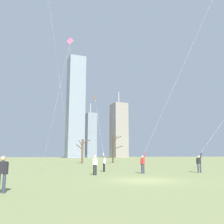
{
  "coord_description": "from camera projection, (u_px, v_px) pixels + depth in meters",
  "views": [
    {
      "loc": [
        -8.25,
        -14.8,
        1.66
      ],
      "look_at": [
        0.0,
        6.0,
        5.6
      ],
      "focal_mm": 39.32,
      "sensor_mm": 36.0,
      "label": 1
    }
  ],
  "objects": [
    {
      "name": "ground_plane",
      "position": [
        145.0,
        180.0,
        16.25
      ],
      "size": [
        400.0,
        400.0,
        0.0
      ],
      "primitive_type": "plane",
      "color": "#848E56"
    },
    {
      "name": "kite_flyer_foreground_right_green",
      "position": [
        215.0,
        139.0,
        23.75
      ],
      "size": [
        6.54,
        3.52,
        10.82
      ],
      "color": "#33384C",
      "rests_on": "ground"
    },
    {
      "name": "kite_flyer_foreground_left_orange",
      "position": [
        103.0,
        151.0,
        25.96
      ],
      "size": [
        1.53,
        7.9,
        9.85
      ],
      "color": "black",
      "rests_on": "ground"
    },
    {
      "name": "kite_flyer_far_back_purple",
      "position": [
        151.0,
        143.0,
        22.21
      ],
      "size": [
        4.64,
        6.88,
        16.32
      ],
      "color": "#33384C",
      "rests_on": "ground"
    },
    {
      "name": "bystander_strolling_midfield",
      "position": [
        95.0,
        164.0,
        20.7
      ],
      "size": [
        0.35,
        0.44,
        1.62
      ],
      "color": "black",
      "rests_on": "ground"
    },
    {
      "name": "bystander_watching_nearby",
      "position": [
        2.0,
        172.0,
        10.89
      ],
      "size": [
        0.5,
        0.27,
        1.62
      ],
      "color": "#33384C",
      "rests_on": "ground"
    },
    {
      "name": "distant_kite_high_overhead_pink",
      "position": [
        68.0,
        52.0,
        34.89
      ],
      "size": [
        3.63,
        0.35,
        18.36
      ],
      "color": "pink",
      "rests_on": "ground"
    },
    {
      "name": "distant_kite_low_near_trees_teal",
      "position": [
        50.0,
        10.0,
        42.01
      ],
      "size": [
        4.65,
        3.29,
        29.41
      ],
      "color": "teal",
      "rests_on": "ground"
    },
    {
      "name": "bare_tree_left_of_center",
      "position": [
        114.0,
        148.0,
        52.76
      ],
      "size": [
        2.05,
        2.12,
        5.85
      ],
      "color": "#423326",
      "rests_on": "ground"
    },
    {
      "name": "bare_tree_center",
      "position": [
        82.0,
        150.0,
        49.47
      ],
      "size": [
        2.63,
        2.56,
        4.83
      ],
      "color": "brown",
      "rests_on": "ground"
    },
    {
      "name": "skyline_mid_tower_right",
      "position": [
        90.0,
        135.0,
        159.49
      ],
      "size": [
        6.18,
        10.47,
        35.6
      ],
      "color": "gray",
      "rests_on": "ground"
    },
    {
      "name": "skyline_mid_tower_left",
      "position": [
        119.0,
        130.0,
        158.28
      ],
      "size": [
        8.82,
        10.84,
        43.04
      ],
      "color": "gray",
      "rests_on": "ground"
    },
    {
      "name": "skyline_slender_spire",
      "position": [
        75.0,
        106.0,
        145.91
      ],
      "size": [
        9.61,
        9.56,
        60.61
      ],
      "color": "gray",
      "rests_on": "ground"
    }
  ]
}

